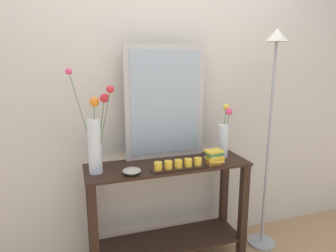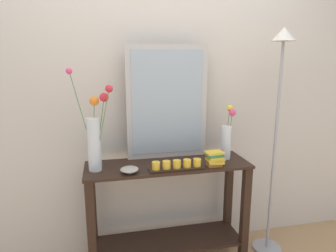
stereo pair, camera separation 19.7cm
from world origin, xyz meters
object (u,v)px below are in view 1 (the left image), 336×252
vase_right (224,136)px  floor_lamp (272,106)px  tall_vase_left (95,137)px  book_stack (215,157)px  candle_tray (178,165)px  decorative_bowl (132,171)px  mirror_leaning (165,103)px  console_table (168,206)px

vase_right → floor_lamp: 0.46m
tall_vase_left → book_stack: tall_vase_left is taller
candle_tray → decorative_bowl: size_ratio=3.14×
mirror_leaning → vase_right: (0.44, -0.14, -0.26)m
tall_vase_left → decorative_bowl: 0.33m
book_stack → floor_lamp: bearing=11.9°
vase_right → tall_vase_left: bearing=-177.7°
vase_right → candle_tray: 0.48m
mirror_leaning → floor_lamp: bearing=-10.8°
console_table → vase_right: (0.47, 0.02, 0.51)m
candle_tray → floor_lamp: bearing=8.6°
console_table → floor_lamp: bearing=-0.0°
book_stack → floor_lamp: (0.55, 0.12, 0.33)m
book_stack → floor_lamp: size_ratio=0.08×
decorative_bowl → floor_lamp: floor_lamp is taller
decorative_bowl → book_stack: size_ratio=0.88×
console_table → candle_tray: 0.39m
console_table → candle_tray: (0.03, -0.13, 0.37)m
vase_right → decorative_bowl: size_ratio=3.32×
console_table → vase_right: 0.69m
vase_right → floor_lamp: size_ratio=0.23×
vase_right → candle_tray: size_ratio=1.06×
decorative_bowl → mirror_leaning: bearing=40.8°
mirror_leaning → tall_vase_left: mirror_leaning is taller
console_table → mirror_leaning: bearing=79.2°
book_stack → console_table: bearing=159.8°
mirror_leaning → floor_lamp: 0.86m
console_table → tall_vase_left: (-0.51, -0.02, 0.59)m
book_stack → candle_tray: bearing=-177.9°
book_stack → floor_lamp: floor_lamp is taller
tall_vase_left → console_table: bearing=1.7°
vase_right → mirror_leaning: bearing=162.7°
console_table → candle_tray: candle_tray is taller
decorative_bowl → book_stack: (0.61, 0.00, 0.03)m
decorative_bowl → floor_lamp: 1.23m
vase_right → decorative_bowl: (-0.76, -0.14, -0.14)m
console_table → book_stack: bearing=-20.2°
book_stack → tall_vase_left: bearing=173.0°
mirror_leaning → floor_lamp: floor_lamp is taller
vase_right → decorative_bowl: vase_right is taller
console_table → book_stack: (0.32, -0.12, 0.40)m
mirror_leaning → floor_lamp: size_ratio=0.47×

